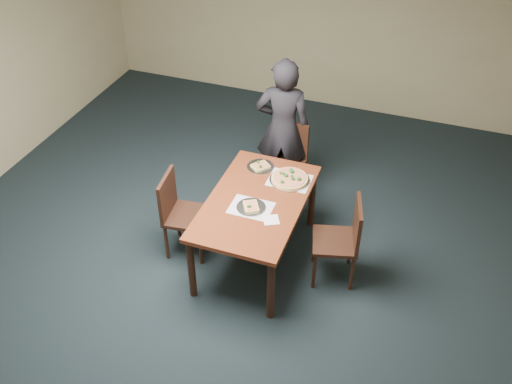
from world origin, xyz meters
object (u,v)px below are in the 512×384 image
(diner, at_px, (283,129))
(slice_plate_far, at_px, (260,166))
(pizza_pan, at_px, (290,178))
(slice_plate_near, at_px, (251,207))
(dining_table, at_px, (256,208))
(chair_left, at_px, (179,210))
(chair_far, at_px, (286,157))
(chair_right, at_px, (344,237))

(diner, bearing_deg, slice_plate_far, 78.10)
(diner, xyz_separation_m, slice_plate_far, (-0.03, -0.66, -0.07))
(pizza_pan, xyz_separation_m, slice_plate_near, (-0.21, -0.54, -0.01))
(dining_table, relative_size, diner, 0.90)
(chair_left, bearing_deg, pizza_pan, -68.09)
(chair_left, relative_size, pizza_pan, 2.24)
(dining_table, bearing_deg, diner, 95.35)
(chair_left, relative_size, slice_plate_far, 3.25)
(chair_far, relative_size, slice_plate_far, 3.25)
(dining_table, xyz_separation_m, chair_far, (-0.04, 1.13, -0.14))
(dining_table, relative_size, chair_left, 1.65)
(slice_plate_far, bearing_deg, dining_table, -74.91)
(slice_plate_near, bearing_deg, dining_table, 87.58)
(chair_left, bearing_deg, dining_table, -87.52)
(chair_far, bearing_deg, slice_plate_far, -92.66)
(slice_plate_near, bearing_deg, diner, 94.61)
(chair_left, height_order, pizza_pan, chair_left)
(diner, bearing_deg, chair_right, 121.17)
(chair_far, height_order, chair_left, same)
(diner, relative_size, pizza_pan, 4.11)
(diner, xyz_separation_m, pizza_pan, (0.32, -0.78, -0.06))
(chair_right, xyz_separation_m, diner, (-0.98, 1.16, 0.32))
(chair_far, height_order, pizza_pan, chair_far)
(chair_left, xyz_separation_m, chair_right, (1.64, 0.17, 0.00))
(slice_plate_far, bearing_deg, chair_right, -26.06)
(dining_table, height_order, diner, diner)
(chair_right, distance_m, pizza_pan, 0.81)
(dining_table, xyz_separation_m, chair_right, (0.87, 0.03, -0.14))
(chair_left, bearing_deg, slice_plate_far, -50.74)
(diner, distance_m, slice_plate_near, 1.32)
(chair_left, distance_m, pizza_pan, 1.15)
(pizza_pan, height_order, slice_plate_far, pizza_pan)
(dining_table, relative_size, slice_plate_far, 5.36)
(dining_table, bearing_deg, slice_plate_near, -92.42)
(chair_far, bearing_deg, chair_left, -113.05)
(chair_right, bearing_deg, chair_far, -155.17)
(dining_table, distance_m, slice_plate_near, 0.16)
(chair_far, bearing_deg, dining_table, -81.03)
(chair_far, relative_size, slice_plate_near, 3.25)
(slice_plate_near, bearing_deg, chair_left, -179.37)
(slice_plate_near, relative_size, slice_plate_far, 1.00)
(diner, distance_m, pizza_pan, 0.84)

